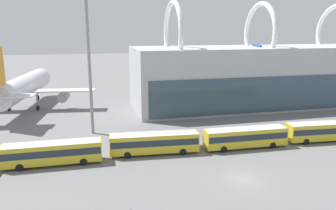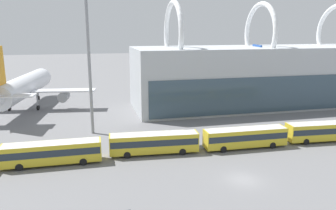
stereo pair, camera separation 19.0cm
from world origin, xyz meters
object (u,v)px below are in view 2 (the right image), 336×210
at_px(airliner_at_gate_far, 239,75).
at_px(floodlight_mast, 87,30).
at_px(shuttle_bus_1, 52,152).
at_px(shuttle_bus_4, 325,130).
at_px(shuttle_bus_2, 154,142).
at_px(shuttle_bus_3, 245,136).
at_px(airliner_at_gate_near, 23,87).

bearing_deg(airliner_at_gate_far, floodlight_mast, 132.95).
height_order(shuttle_bus_1, shuttle_bus_4, same).
relative_size(shuttle_bus_1, shuttle_bus_4, 0.99).
distance_m(airliner_at_gate_far, shuttle_bus_2, 50.87).
bearing_deg(shuttle_bus_3, shuttle_bus_1, -179.11).
bearing_deg(shuttle_bus_2, shuttle_bus_3, 0.88).
distance_m(shuttle_bus_2, shuttle_bus_4, 28.52).
xyz_separation_m(shuttle_bus_1, shuttle_bus_2, (14.25, 0.70, 0.00)).
xyz_separation_m(airliner_at_gate_far, shuttle_bus_1, (-46.34, -40.01, -3.69)).
bearing_deg(airliner_at_gate_near, airliner_at_gate_far, -76.53).
relative_size(airliner_at_gate_near, floodlight_mast, 1.17).
relative_size(airliner_at_gate_far, shuttle_bus_4, 2.91).
distance_m(shuttle_bus_1, shuttle_bus_3, 28.50).
bearing_deg(floodlight_mast, airliner_at_gate_near, 124.60).
distance_m(airliner_at_gate_near, shuttle_bus_4, 62.85).
xyz_separation_m(airliner_at_gate_far, shuttle_bus_4, (-3.59, -40.27, -3.69)).
distance_m(airliner_at_gate_near, floodlight_mast, 29.21).
bearing_deg(shuttle_bus_4, airliner_at_gate_far, 88.85).
height_order(shuttle_bus_3, shuttle_bus_4, same).
distance_m(airliner_at_gate_far, shuttle_bus_1, 61.33).
distance_m(airliner_at_gate_near, shuttle_bus_1, 36.01).
bearing_deg(floodlight_mast, shuttle_bus_2, -54.34).
bearing_deg(shuttle_bus_3, airliner_at_gate_near, 138.72).
bearing_deg(shuttle_bus_1, airliner_at_gate_far, 41.21).
distance_m(airliner_at_gate_far, floodlight_mast, 50.55).
relative_size(airliner_at_gate_near, shuttle_bus_4, 2.61).
height_order(shuttle_bus_1, shuttle_bus_2, same).
xyz_separation_m(shuttle_bus_2, floodlight_mast, (-8.74, 12.18, 16.04)).
xyz_separation_m(shuttle_bus_1, shuttle_bus_3, (28.50, -0.13, 0.00)).
xyz_separation_m(shuttle_bus_4, floodlight_mast, (-37.24, 13.14, 16.04)).
bearing_deg(airliner_at_gate_near, shuttle_bus_2, -137.11).
bearing_deg(shuttle_bus_3, airliner_at_gate_far, 67.20).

